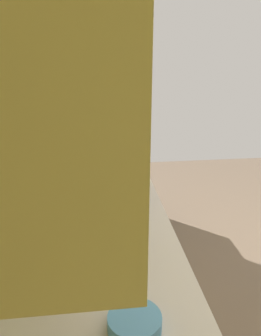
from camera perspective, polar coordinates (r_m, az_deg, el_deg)
wall_back at (r=1.69m, az=-19.21°, el=9.26°), size 3.87×0.12×2.74m
counter_run at (r=1.72m, az=-4.65°, el=-25.02°), size 2.90×0.66×0.88m
upper_cabinets at (r=1.22m, az=-14.35°, el=24.70°), size 2.03×0.33×0.56m
oven_range at (r=3.20m, az=-5.90°, el=-1.79°), size 0.63×0.66×1.06m
microwave at (r=1.79m, az=-6.40°, el=0.05°), size 0.45×0.35×0.32m
bowl at (r=1.07m, az=0.70°, el=-24.83°), size 0.16×0.16×0.05m
kettle at (r=2.33m, az=-3.99°, el=2.61°), size 0.19×0.14×0.16m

